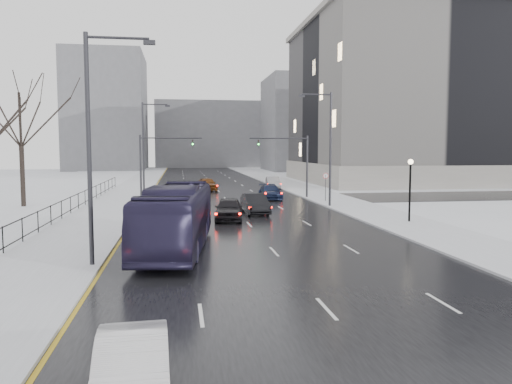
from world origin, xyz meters
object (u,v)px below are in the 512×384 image
no_uturn_sign (326,179)px  sedan_center_near (229,209)px  streetlight_r_mid (328,143)px  streetlight_l_far (145,144)px  mast_signal_right (297,159)px  sedan_right_far (270,192)px  sedan_right_distant (273,183)px  lamppost_r_mid (410,181)px  sedan_center_far (207,184)px  mast_signal_left (152,159)px  bus (176,217)px  tree_park_e (24,207)px  streetlight_l_near (94,138)px  sedan_right_near (255,204)px  sedan_left_near (132,369)px

no_uturn_sign → sedan_center_near: no_uturn_sign is taller
streetlight_r_mid → streetlight_l_far: size_ratio=1.00×
streetlight_r_mid → mast_signal_right: 8.18m
sedan_right_far → sedan_right_distant: size_ratio=1.08×
lamppost_r_mid → sedan_center_far: lamppost_r_mid is taller
mast_signal_left → bus: (2.53, -24.66, -2.43)m
lamppost_r_mid → sedan_center_near: lamppost_r_mid is taller
lamppost_r_mid → sedan_center_near: size_ratio=0.89×
mast_signal_right → sedan_right_distant: size_ratio=1.43×
tree_park_e → sedan_center_far: size_ratio=2.83×
streetlight_l_near → streetlight_l_far: same height
streetlight_r_mid → bus: 21.48m
mast_signal_left → sedan_right_distant: 19.61m
streetlight_l_near → sedan_right_near: bearing=60.3°
sedan_right_near → sedan_right_far: size_ratio=0.97×
lamppost_r_mid → sedan_center_far: 31.44m
tree_park_e → sedan_left_near: bearing=-70.7°
sedan_left_near → sedan_center_far: sedan_center_far is taller
streetlight_l_near → sedan_center_far: streetlight_l_near is taller
streetlight_l_near → no_uturn_sign: bearing=54.1°
sedan_right_distant → mast_signal_right: bearing=-84.4°
tree_park_e → streetlight_l_near: streetlight_l_near is taller
lamppost_r_mid → sedan_left_near: (-16.59, -22.12, -2.22)m
no_uturn_sign → sedan_right_near: 11.05m
bus → sedan_center_near: bearing=77.0°
sedan_left_near → no_uturn_sign: bearing=64.5°
lamppost_r_mid → sedan_center_near: (-12.16, 3.27, -2.09)m
sedan_left_near → streetlight_r_mid: bearing=63.6°
streetlight_r_mid → sedan_right_far: size_ratio=2.03×
sedan_left_near → sedan_right_near: size_ratio=0.87×
sedan_right_far → sedan_right_distant: bearing=79.5°
sedan_right_far → sedan_right_near: bearing=-105.1°
streetlight_r_mid → no_uturn_sign: streetlight_r_mid is taller
streetlight_l_far → bus: 29.12m
streetlight_r_mid → sedan_center_far: (-9.50, 18.84, -4.77)m
no_uturn_sign → sedan_center_far: no_uturn_sign is taller
lamppost_r_mid → sedan_right_far: bearing=110.2°
sedan_right_distant → sedan_center_far: bearing=-162.3°
streetlight_r_mid → lamppost_r_mid: bearing=-74.2°
tree_park_e → sedan_center_near: bearing=-32.2°
no_uturn_sign → streetlight_l_far: bearing=155.3°
bus → no_uturn_sign: bearing=63.0°
mast_signal_left → sedan_right_distant: mast_signal_left is taller
tree_park_e → sedan_right_far: size_ratio=2.74×
streetlight_l_near → sedan_right_distant: streetlight_l_near is taller
sedan_left_near → sedan_center_near: (4.43, 25.39, 0.13)m
streetlight_l_near → sedan_center_far: bearing=80.0°
streetlight_l_near → mast_signal_left: (0.84, 28.00, -1.51)m
no_uturn_sign → sedan_center_near: bearing=-134.0°
mast_signal_left → streetlight_l_far: bearing=101.9°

